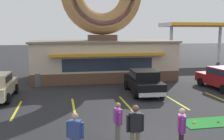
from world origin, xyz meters
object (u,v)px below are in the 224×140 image
car_black (143,81)px  pedestrian_leather_jacket_man (75,135)px  pedestrian_clipboard_woman (135,128)px  golf_ball (220,123)px  car_red (223,77)px  pedestrian_hooded_kid (182,129)px  trash_bin (38,80)px  pedestrian_blue_sweater_man (118,121)px

car_black → pedestrian_leather_jacket_man: bearing=-120.5°
pedestrian_leather_jacket_man → pedestrian_clipboard_woman: pedestrian_clipboard_woman is taller
golf_ball → car_red: 7.88m
pedestrian_hooded_kid → trash_bin: pedestrian_hooded_kid is taller
car_black → car_red: 6.01m
golf_ball → pedestrian_leather_jacket_man: pedestrian_leather_jacket_man is taller
pedestrian_blue_sweater_man → trash_bin: size_ratio=1.58×
pedestrian_leather_jacket_man → golf_ball: bearing=18.0°
golf_ball → pedestrian_clipboard_woman: bearing=-154.4°
car_black → pedestrian_blue_sweater_man: car_black is taller
golf_ball → pedestrian_leather_jacket_man: (-6.58, -2.14, 0.82)m
car_red → golf_ball: bearing=-124.5°
car_black → pedestrian_blue_sweater_man: size_ratio=3.01×
car_red → trash_bin: (-13.15, 3.75, -0.37)m
golf_ball → car_red: size_ratio=0.01×
car_red → trash_bin: bearing=164.1°
golf_ball → pedestrian_blue_sweater_man: bearing=-167.6°
pedestrian_leather_jacket_man → trash_bin: 12.54m
golf_ball → car_black: bearing=103.8°
pedestrian_hooded_kid → pedestrian_leather_jacket_man: pedestrian_leather_jacket_man is taller
golf_ball → trash_bin: trash_bin is taller
pedestrian_hooded_kid → pedestrian_blue_sweater_man: bearing=147.5°
car_red → pedestrian_leather_jacket_man: bearing=-142.0°
golf_ball → trash_bin: size_ratio=0.04×
car_red → trash_bin: 13.68m
pedestrian_clipboard_woman → trash_bin: bearing=108.2°
pedestrian_leather_jacket_man → pedestrian_hooded_kid: bearing=-2.8°
car_black → pedestrian_leather_jacket_man: size_ratio=2.94×
pedestrian_hooded_kid → trash_bin: 13.76m
trash_bin → car_black: bearing=-28.4°
pedestrian_hooded_kid → pedestrian_leather_jacket_man: size_ratio=1.00×
pedestrian_hooded_kid → car_black: bearing=80.4°
pedestrian_hooded_kid → trash_bin: (-5.68, 12.53, -0.37)m
pedestrian_clipboard_woman → trash_bin: (-4.08, 12.43, -0.48)m
car_black → pedestrian_hooded_kid: size_ratio=2.95×
pedestrian_leather_jacket_man → pedestrian_clipboard_woman: bearing=-2.1°
pedestrian_blue_sweater_man → pedestrian_hooded_kid: bearing=-32.5°
pedestrian_blue_sweater_man → pedestrian_clipboard_woman: pedestrian_clipboard_woman is taller
car_red → pedestrian_blue_sweater_man: size_ratio=3.00×
pedestrian_clipboard_woman → pedestrian_leather_jacket_man: bearing=177.9°
pedestrian_clipboard_woman → trash_bin: pedestrian_clipboard_woman is taller
trash_bin → golf_ball: bearing=-49.5°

